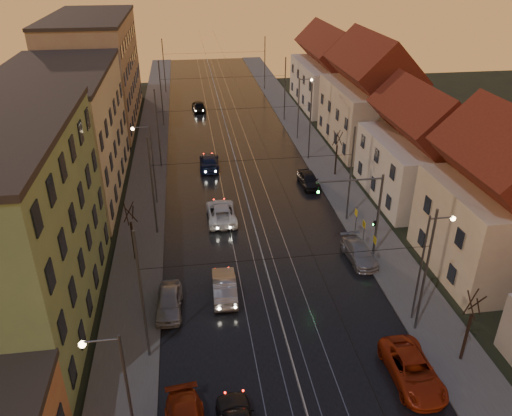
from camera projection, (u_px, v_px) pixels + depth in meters
name	position (u px, v px, depth m)	size (l,w,h in m)	color
road	(235.00, 160.00, 58.96)	(16.00, 120.00, 0.04)	black
sidewalk_left	(149.00, 164.00, 57.68)	(4.00, 120.00, 0.15)	#4C4C4C
sidewalk_right	(318.00, 155.00, 60.19)	(4.00, 120.00, 0.15)	#4C4C4C
tram_rail_0	(217.00, 161.00, 58.67)	(0.06, 120.00, 0.03)	gray
tram_rail_1	(229.00, 160.00, 58.85)	(0.06, 120.00, 0.03)	gray
tram_rail_2	(242.00, 159.00, 59.04)	(0.06, 120.00, 0.03)	gray
tram_rail_3	(254.00, 159.00, 59.22)	(0.06, 120.00, 0.03)	gray
apartment_left_2	(63.00, 136.00, 48.72)	(10.00, 20.00, 12.00)	beige
apartment_left_3	(96.00, 71.00, 69.28)	(10.00, 24.00, 14.00)	#91705D
house_right_1	(499.00, 206.00, 36.67)	(8.67, 10.20, 10.80)	#C0AE94
house_right_2	(421.00, 153.00, 48.44)	(9.18, 12.24, 9.20)	beige
house_right_3	(370.00, 99.00, 61.04)	(9.18, 14.28, 11.50)	#C0AE94
house_right_4	(330.00, 73.00, 77.16)	(9.18, 16.32, 10.00)	beige
catenary_pole_l_1	(142.00, 298.00, 28.64)	(0.16, 0.16, 9.00)	#595B60
catenary_pole_r_1	(425.00, 273.00, 30.80)	(0.16, 0.16, 9.00)	#595B60
catenary_pole_l_2	(153.00, 187.00, 41.78)	(0.16, 0.16, 9.00)	#595B60
catenary_pole_r_2	(350.00, 176.00, 43.94)	(0.16, 0.16, 9.00)	#595B60
catenary_pole_l_3	(158.00, 130.00, 54.92)	(0.16, 0.16, 9.00)	#595B60
catenary_pole_r_3	(310.00, 123.00, 57.08)	(0.16, 0.16, 9.00)	#595B60
catenary_pole_l_4	(161.00, 94.00, 68.06)	(0.16, 0.16, 9.00)	#595B60
catenary_pole_r_4	(285.00, 90.00, 70.22)	(0.16, 0.16, 9.00)	#595B60
catenary_pole_l_5	(164.00, 66.00, 83.83)	(0.16, 0.16, 9.00)	#595B60
catenary_pole_r_5	(265.00, 63.00, 85.99)	(0.16, 0.16, 9.00)	#595B60
street_lamp_0	(121.00, 389.00, 22.26)	(1.75, 0.32, 8.00)	#595B60
street_lamp_1	(427.00, 259.00, 31.56)	(1.75, 0.32, 8.00)	#595B60
street_lamp_2	(149.00, 157.00, 46.79)	(1.75, 0.32, 8.00)	#595B60
street_lamp_3	(301.00, 102.00, 63.10)	(1.75, 0.32, 8.00)	#595B60
traffic_light_mast	(367.00, 206.00, 38.56)	(5.30, 0.32, 7.20)	#595B60
bare_tree_0	(132.00, 234.00, 39.01)	(1.09, 1.09, 5.11)	black
bare_tree_1	(468.00, 329.00, 29.31)	(1.09, 1.09, 5.11)	black
bare_tree_2	(336.00, 154.00, 53.87)	(1.09, 1.09, 5.11)	black
driving_car_1	(224.00, 286.00, 35.79)	(1.66, 4.76, 1.57)	gray
driving_car_2	(221.00, 212.00, 45.78)	(2.56, 5.54, 1.54)	white
driving_car_3	(209.00, 162.00, 56.48)	(2.16, 5.32, 1.54)	#152041
driving_car_4	(199.00, 106.00, 76.28)	(1.85, 4.61, 1.57)	black
parked_left_3	(169.00, 302.00, 34.30)	(1.76, 4.37, 1.49)	#A0A1A6
parked_right_0	(413.00, 370.00, 28.76)	(2.48, 5.38, 1.50)	#AC2F11
parked_right_1	(359.00, 253.00, 39.91)	(1.90, 4.67, 1.35)	#9D9DA2
parked_right_2	(309.00, 180.00, 52.26)	(1.75, 4.34, 1.48)	black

